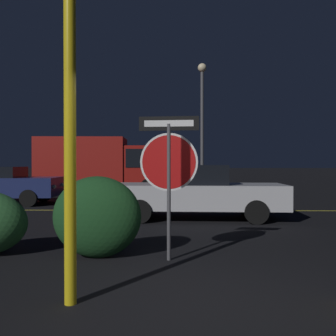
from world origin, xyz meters
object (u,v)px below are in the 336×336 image
Objects in this scene: stop_sign at (169,161)px; street_lamp at (202,112)px; delivery_truck at (110,164)px; passing_car_2 at (1,185)px; hedge_bush_2 at (97,217)px; yellow_pole_left at (70,152)px; passing_car_3 at (196,192)px.

stop_sign is 0.36× the size of street_lamp.
passing_car_2 is at bearing -39.99° from delivery_truck.
passing_car_2 is at bearing -152.28° from street_lamp.
passing_car_2 is 5.48m from delivery_truck.
passing_car_2 is at bearing 123.69° from hedge_bush_2.
yellow_pole_left reaches higher than passing_car_2.
hedge_bush_2 is at bearing 30.53° from passing_car_2.
passing_car_2 reaches higher than hedge_bush_2.
passing_car_3 is at bearing 74.81° from yellow_pole_left.
street_lamp is at bearing 84.78° from delivery_truck.
hedge_bush_2 is at bearing -102.03° from street_lamp.
yellow_pole_left reaches higher than delivery_truck.
delivery_truck is (-3.05, 12.26, -0.04)m from stop_sign.
stop_sign is at bearing 11.64° from delivery_truck.
passing_car_3 reaches higher than hedge_bush_2.
passing_car_2 is (-5.21, 7.82, 0.07)m from hedge_bush_2.
yellow_pole_left is 2.21m from hedge_bush_2.
passing_car_3 is at bearing 86.73° from stop_sign.
street_lamp is at bearing 176.70° from passing_car_3.
stop_sign is 4.51m from passing_car_3.
street_lamp is (2.41, 13.88, 2.33)m from yellow_pole_left.
delivery_truck is at bearing 109.37° from stop_sign.
passing_car_3 is 0.77× the size of street_lamp.
passing_car_3 is at bearing -95.36° from street_lamp.
passing_car_2 is 0.89× the size of passing_car_3.
passing_car_2 is at bearing 134.02° from stop_sign.
delivery_truck is (-1.90, 12.12, 0.86)m from hedge_bush_2.
yellow_pole_left is 0.76× the size of passing_car_2.
yellow_pole_left reaches higher than stop_sign.
hedge_bush_2 is 0.29× the size of passing_car_3.
delivery_truck is 5.07m from street_lamp.
passing_car_3 is (1.82, 4.24, 0.08)m from hedge_bush_2.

